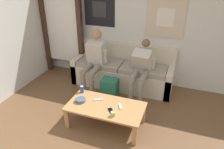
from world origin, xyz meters
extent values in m
cube|color=silver|center=(0.00, 2.81, 1.27)|extent=(10.00, 0.05, 2.55)
cube|color=black|center=(-0.79, 2.78, 1.53)|extent=(0.69, 0.01, 0.71)
cube|color=#2D2D33|center=(-0.79, 2.77, 1.53)|extent=(0.31, 0.01, 0.32)
cube|color=beige|center=(0.59, 2.78, 1.46)|extent=(0.75, 0.01, 0.79)
cube|color=silver|center=(0.59, 2.77, 1.46)|extent=(0.34, 0.01, 0.36)
cube|color=#382319|center=(-2.08, 2.59, 1.02)|extent=(0.10, 0.10, 2.05)
cube|color=#382319|center=(-1.18, 2.59, 1.02)|extent=(0.10, 0.10, 2.05)
cube|color=silver|center=(-1.63, 2.61, 1.13)|extent=(0.82, 0.02, 1.64)
cube|color=beige|center=(-0.15, 2.72, 0.43)|extent=(2.13, 0.13, 0.86)
cube|color=beige|center=(-0.15, 2.38, 0.21)|extent=(2.13, 0.55, 0.43)
cube|color=beige|center=(-1.16, 2.38, 0.27)|extent=(0.12, 0.55, 0.55)
cube|color=beige|center=(0.85, 2.38, 0.27)|extent=(0.12, 0.55, 0.55)
cube|color=gray|center=(-0.62, 2.38, 0.48)|extent=(0.92, 0.51, 0.10)
cube|color=gray|center=(0.32, 2.38, 0.48)|extent=(0.92, 0.51, 0.10)
cube|color=#B27F4C|center=(-0.01, 1.10, 0.36)|extent=(1.23, 0.65, 0.03)
cube|color=#B27F4C|center=(-0.57, 1.37, 0.17)|extent=(0.07, 0.07, 0.34)
cube|color=#B27F4C|center=(0.55, 1.37, 0.17)|extent=(0.07, 0.07, 0.34)
cube|color=#B27F4C|center=(-0.57, 0.83, 0.17)|extent=(0.07, 0.07, 0.34)
cube|color=#B27F4C|center=(0.55, 0.83, 0.17)|extent=(0.07, 0.07, 0.34)
cylinder|color=gray|center=(-0.74, 1.96, 0.53)|extent=(0.11, 0.42, 0.11)
cylinder|color=gray|center=(-0.74, 1.75, 0.28)|extent=(0.10, 0.10, 0.50)
cube|color=#232328|center=(-0.74, 1.68, 0.03)|extent=(0.11, 0.25, 0.05)
cylinder|color=gray|center=(-0.56, 1.96, 0.53)|extent=(0.11, 0.42, 0.11)
cylinder|color=gray|center=(-0.56, 1.75, 0.28)|extent=(0.10, 0.10, 0.50)
cube|color=#232328|center=(-0.56, 1.68, 0.03)|extent=(0.11, 0.25, 0.05)
cube|color=beige|center=(-0.65, 2.21, 0.77)|extent=(0.34, 0.31, 0.52)
sphere|color=#9E7556|center=(-0.65, 2.29, 1.14)|extent=(0.20, 0.20, 0.20)
cylinder|color=beige|center=(-0.84, 2.21, 0.73)|extent=(0.08, 0.11, 0.27)
cylinder|color=beige|center=(-0.45, 2.21, 0.73)|extent=(0.08, 0.11, 0.27)
cylinder|color=gray|center=(0.22, 1.97, 0.53)|extent=(0.11, 0.38, 0.11)
cylinder|color=gray|center=(0.22, 1.78, 0.28)|extent=(0.10, 0.10, 0.50)
cube|color=#232328|center=(0.22, 1.71, 0.03)|extent=(0.11, 0.25, 0.05)
cylinder|color=gray|center=(0.40, 1.97, 0.53)|extent=(0.11, 0.38, 0.11)
cylinder|color=gray|center=(0.40, 1.78, 0.28)|extent=(0.10, 0.10, 0.50)
cube|color=#232328|center=(0.40, 1.71, 0.03)|extent=(0.11, 0.25, 0.05)
cube|color=beige|center=(0.31, 2.27, 0.72)|extent=(0.39, 0.45, 0.50)
sphere|color=brown|center=(0.31, 2.44, 1.02)|extent=(0.16, 0.16, 0.16)
cylinder|color=beige|center=(0.12, 2.30, 0.68)|extent=(0.08, 0.14, 0.26)
cylinder|color=beige|center=(0.51, 2.30, 0.68)|extent=(0.08, 0.14, 0.26)
cube|color=#1E5642|center=(-0.19, 1.77, 0.24)|extent=(0.31, 0.26, 0.48)
cube|color=#1E5642|center=(-0.18, 1.65, 0.13)|extent=(0.21, 0.09, 0.22)
cylinder|color=#475B75|center=(-0.44, 1.07, 0.40)|extent=(0.16, 0.16, 0.05)
torus|color=#475B75|center=(-0.44, 1.07, 0.42)|extent=(0.17, 0.17, 0.02)
cylinder|color=tan|center=(0.19, 0.90, 0.41)|extent=(0.07, 0.07, 0.07)
cylinder|color=black|center=(0.19, 0.90, 0.45)|extent=(0.00, 0.00, 0.01)
cylinder|color=#28479E|center=(-0.55, 1.34, 0.43)|extent=(0.07, 0.07, 0.12)
cylinder|color=silver|center=(-0.55, 1.34, 0.49)|extent=(0.06, 0.06, 0.00)
cube|color=white|center=(0.22, 1.15, 0.38)|extent=(0.10, 0.14, 0.02)
cylinder|color=#333842|center=(0.21, 1.18, 0.40)|extent=(0.01, 0.01, 0.00)
cube|color=white|center=(-0.18, 1.20, 0.38)|extent=(0.14, 0.10, 0.02)
cylinder|color=#333842|center=(-0.15, 1.22, 0.40)|extent=(0.01, 0.01, 0.00)
cube|color=black|center=(0.11, 1.00, 0.38)|extent=(0.14, 0.15, 0.01)
cube|color=black|center=(0.11, 1.00, 0.38)|extent=(0.13, 0.13, 0.00)
camera|label=1|loc=(1.06, -1.56, 2.42)|focal=35.00mm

